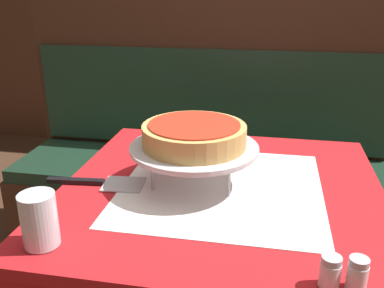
# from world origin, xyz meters

# --- Properties ---
(dining_table_front) EXTENTS (0.85, 0.85, 0.76)m
(dining_table_front) POSITION_xyz_m (0.00, 0.00, 0.66)
(dining_table_front) COLOR red
(dining_table_front) RESTS_ON ground_plane
(dining_table_rear) EXTENTS (0.59, 0.59, 0.76)m
(dining_table_rear) POSITION_xyz_m (0.31, 1.72, 0.64)
(dining_table_rear) COLOR #194799
(dining_table_rear) RESTS_ON ground_plane
(booth_bench) EXTENTS (1.79, 0.52, 1.22)m
(booth_bench) POSITION_xyz_m (-0.19, 0.86, 0.34)
(booth_bench) COLOR #3D2316
(booth_bench) RESTS_ON ground_plane
(pizza_pan_stand) EXTENTS (0.34, 0.34, 0.11)m
(pizza_pan_stand) POSITION_xyz_m (-0.08, 0.01, 0.86)
(pizza_pan_stand) COLOR #ADADB2
(pizza_pan_stand) RESTS_ON dining_table_front
(deep_dish_pizza) EXTENTS (0.27, 0.27, 0.06)m
(deep_dish_pizza) POSITION_xyz_m (-0.08, 0.01, 0.90)
(deep_dish_pizza) COLOR tan
(deep_dish_pizza) RESTS_ON pizza_pan_stand
(pizza_server) EXTENTS (0.27, 0.10, 0.01)m
(pizza_server) POSITION_xyz_m (-0.32, -0.04, 0.76)
(pizza_server) COLOR #BCBCC1
(pizza_server) RESTS_ON dining_table_front
(water_glass_near) EXTENTS (0.07, 0.07, 0.12)m
(water_glass_near) POSITION_xyz_m (-0.33, -0.33, 0.82)
(water_glass_near) COLOR silver
(water_glass_near) RESTS_ON dining_table_front
(salt_shaker) EXTENTS (0.04, 0.04, 0.06)m
(salt_shaker) POSITION_xyz_m (0.24, -0.36, 0.79)
(salt_shaker) COLOR silver
(salt_shaker) RESTS_ON dining_table_front
(pepper_shaker) EXTENTS (0.04, 0.04, 0.06)m
(pepper_shaker) POSITION_xyz_m (0.28, -0.36, 0.79)
(pepper_shaker) COLOR silver
(pepper_shaker) RESTS_ON dining_table_front
(condiment_caddy) EXTENTS (0.13, 0.13, 0.16)m
(condiment_caddy) POSITION_xyz_m (0.33, 1.65, 0.80)
(condiment_caddy) COLOR black
(condiment_caddy) RESTS_ON dining_table_rear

